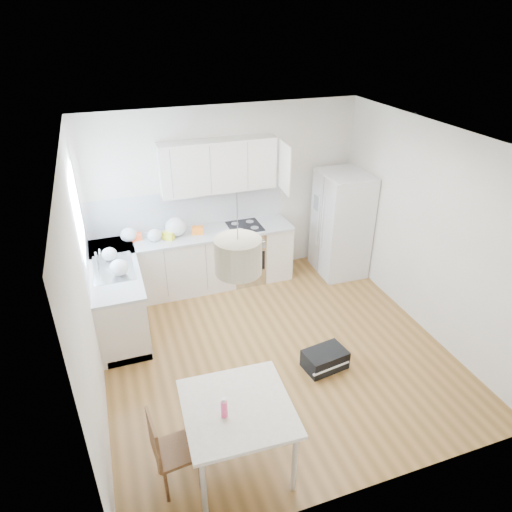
{
  "coord_description": "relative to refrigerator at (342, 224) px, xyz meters",
  "views": [
    {
      "loc": [
        -1.74,
        -4.27,
        3.87
      ],
      "look_at": [
        -0.11,
        0.4,
        1.18
      ],
      "focal_mm": 32.0,
      "sensor_mm": 36.0,
      "label": 1
    }
  ],
  "objects": [
    {
      "name": "range_oven",
      "position": [
        -1.55,
        0.25,
        -0.4
      ],
      "size": [
        0.5,
        0.61,
        0.88
      ],
      "primitive_type": null,
      "color": "#B3B6B8",
      "rests_on": "floor"
    },
    {
      "name": "backsplash_back",
      "position": [
        -2.35,
        0.54,
        0.37
      ],
      "size": [
        3.0,
        0.01,
        0.58
      ],
      "primitive_type": "cube",
      "color": "white",
      "rests_on": "wall_back"
    },
    {
      "name": "pendant_lamp",
      "position": [
        -2.6,
        -2.84,
        1.34
      ],
      "size": [
        0.43,
        0.43,
        0.29
      ],
      "primitive_type": "cylinder",
      "rotation": [
        0.0,
        0.0,
        0.17
      ],
      "color": "beige",
      "rests_on": "ceiling"
    },
    {
      "name": "sink",
      "position": [
        -3.55,
        -0.4,
        0.08
      ],
      "size": [
        0.5,
        0.8,
        0.16
      ],
      "primitive_type": null,
      "color": "#B3B6B8",
      "rests_on": "counter_left"
    },
    {
      "name": "grocery_bag_b",
      "position": [
        -2.93,
        0.2,
        0.17
      ],
      "size": [
        0.21,
        0.18,
        0.19
      ],
      "primitive_type": "ellipsoid",
      "color": "white",
      "rests_on": "counter_back"
    },
    {
      "name": "ceiling",
      "position": [
        -1.75,
        -1.55,
        1.86
      ],
      "size": [
        4.2,
        4.2,
        0.0
      ],
      "primitive_type": "plane",
      "rotation": [
        3.14,
        0.0,
        0.0
      ],
      "color": "white",
      "rests_on": "wall_back"
    },
    {
      "name": "grocery_bag_a",
      "position": [
        -3.28,
        0.32,
        0.18
      ],
      "size": [
        0.23,
        0.19,
        0.21
      ],
      "primitive_type": "ellipsoid",
      "color": "white",
      "rests_on": "counter_back"
    },
    {
      "name": "wall_right",
      "position": [
        0.35,
        -1.55,
        0.51
      ],
      "size": [
        0.0,
        4.2,
        4.2
      ],
      "primitive_type": "plane",
      "rotation": [
        1.57,
        0.0,
        -1.57
      ],
      "color": "beige",
      "rests_on": "floor"
    },
    {
      "name": "refrigerator",
      "position": [
        0.0,
        0.0,
        0.0
      ],
      "size": [
        0.83,
        0.86,
        1.68
      ],
      "primitive_type": null,
      "rotation": [
        0.0,
        0.0,
        -0.03
      ],
      "color": "silver",
      "rests_on": "floor"
    },
    {
      "name": "wall_left",
      "position": [
        -3.85,
        -1.55,
        0.51
      ],
      "size": [
        0.0,
        4.2,
        4.2
      ],
      "primitive_type": "plane",
      "rotation": [
        1.57,
        0.0,
        1.57
      ],
      "color": "beige",
      "rests_on": "floor"
    },
    {
      "name": "upper_cabinets",
      "position": [
        -1.9,
        0.39,
        1.04
      ],
      "size": [
        1.7,
        0.32,
        0.75
      ],
      "primitive_type": "cube",
      "color": "silver",
      "rests_on": "wall_back"
    },
    {
      "name": "dining_chair",
      "position": [
        -3.26,
        -3.01,
        -0.41
      ],
      "size": [
        0.4,
        0.4,
        0.86
      ],
      "primitive_type": null,
      "rotation": [
        0.0,
        0.0,
        0.1
      ],
      "color": "#452614",
      "rests_on": "floor"
    },
    {
      "name": "grocery_bag_d",
      "position": [
        -3.58,
        -0.17,
        0.17
      ],
      "size": [
        0.2,
        0.17,
        0.18
      ],
      "primitive_type": "ellipsoid",
      "color": "white",
      "rests_on": "counter_back"
    },
    {
      "name": "snack_yellow",
      "position": [
        -2.73,
        0.2,
        0.14
      ],
      "size": [
        0.19,
        0.18,
        0.11
      ],
      "primitive_type": "cube",
      "rotation": [
        0.0,
        0.0,
        -0.67
      ],
      "color": "yellow",
      "rests_on": "counter_back"
    },
    {
      "name": "cabinets_back",
      "position": [
        -2.35,
        0.25,
        -0.4
      ],
      "size": [
        3.0,
        0.6,
        0.88
      ],
      "primitive_type": "cube",
      "color": "silver",
      "rests_on": "floor"
    },
    {
      "name": "grocery_bag_c",
      "position": [
        -2.6,
        0.28,
        0.22
      ],
      "size": [
        0.31,
        0.27,
        0.28
      ],
      "primitive_type": "ellipsoid",
      "color": "white",
      "rests_on": "counter_back"
    },
    {
      "name": "snack_orange",
      "position": [
        -2.3,
        0.23,
        0.14
      ],
      "size": [
        0.18,
        0.13,
        0.11
      ],
      "primitive_type": "cube",
      "rotation": [
        0.0,
        0.0,
        -0.19
      ],
      "color": "orange",
      "rests_on": "counter_back"
    },
    {
      "name": "drink_bottle",
      "position": [
        -2.82,
        -3.08,
        0.02
      ],
      "size": [
        0.08,
        0.08,
        0.2
      ],
      "primitive_type": "cylinder",
      "rotation": [
        0.0,
        0.0,
        0.42
      ],
      "color": "#F0427C",
      "rests_on": "dining_table"
    },
    {
      "name": "backsplash_left",
      "position": [
        -3.85,
        -0.35,
        0.37
      ],
      "size": [
        0.01,
        1.8,
        0.58
      ],
      "primitive_type": "cube",
      "color": "white",
      "rests_on": "wall_left"
    },
    {
      "name": "gym_bag",
      "position": [
        -1.29,
        -2.07,
        -0.72
      ],
      "size": [
        0.55,
        0.4,
        0.23
      ],
      "primitive_type": "cube",
      "rotation": [
        0.0,
        0.0,
        0.14
      ],
      "color": "black",
      "rests_on": "floor"
    },
    {
      "name": "wall_back",
      "position": [
        -1.75,
        0.55,
        0.51
      ],
      "size": [
        4.2,
        0.0,
        4.2
      ],
      "primitive_type": "plane",
      "rotation": [
        1.57,
        0.0,
        0.0
      ],
      "color": "beige",
      "rests_on": "floor"
    },
    {
      "name": "cabinets_left",
      "position": [
        -3.55,
        -0.35,
        -0.4
      ],
      "size": [
        0.6,
        1.8,
        0.88
      ],
      "primitive_type": "cube",
      "color": "silver",
      "rests_on": "floor"
    },
    {
      "name": "counter_back",
      "position": [
        -2.35,
        0.25,
        0.06
      ],
      "size": [
        3.02,
        0.64,
        0.04
      ],
      "primitive_type": "cube",
      "color": "#A6A8AA",
      "rests_on": "cabinets_back"
    },
    {
      "name": "window_glassblock",
      "position": [
        -3.84,
        -0.4,
        0.91
      ],
      "size": [
        0.02,
        1.0,
        1.0
      ],
      "primitive_type": "cube",
      "color": "#BFE0F9",
      "rests_on": "wall_left"
    },
    {
      "name": "counter_left",
      "position": [
        -3.55,
        -0.35,
        0.06
      ],
      "size": [
        0.64,
        1.82,
        0.04
      ],
      "primitive_type": "cube",
      "color": "#A6A8AA",
      "rests_on": "cabinets_left"
    },
    {
      "name": "floor",
      "position": [
        -1.75,
        -1.55,
        -0.84
      ],
      "size": [
        4.2,
        4.2,
        0.0
      ],
      "primitive_type": "plane",
      "color": "brown",
      "rests_on": "ground"
    },
    {
      "name": "snack_red",
      "position": [
        -3.18,
        0.33,
        0.13
      ],
      "size": [
        0.16,
        0.1,
        0.1
      ],
      "primitive_type": "cube",
      "rotation": [
        0.0,
        0.0,
        0.05
      ],
      "color": "#D2421A",
      "rests_on": "counter_back"
    },
    {
      "name": "dining_table",
      "position": [
        -2.69,
        -3.01,
        -0.16
      ],
      "size": [
        1.01,
        1.01,
        0.76
      ],
      "rotation": [
        0.0,
        0.0,
        -0.05
      ],
      "color": "beige",
      "rests_on": "floor"
    },
    {
      "name": "grocery_bag_e",
      "position": [
        -3.48,
        -0.61,
        0.19
      ],
      "size": [
        0.24,
        0.2,
        0.21
      ],
      "primitive_type": "ellipsoid",
      "color": "white",
      "rests_on": "counter_left"
    }
  ]
}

